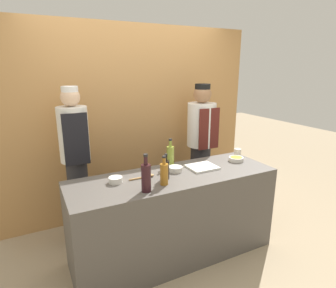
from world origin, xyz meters
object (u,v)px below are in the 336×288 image
at_px(sauce_bowl_white, 116,180).
at_px(bottle_wine, 146,177).
at_px(sauce_bowl_yellow, 236,159).
at_px(cup_cream, 238,153).
at_px(sauce_bowl_orange, 175,169).
at_px(bottle_oil, 170,156).
at_px(bottle_soy, 166,169).
at_px(bottle_amber, 164,173).
at_px(chef_left, 76,159).
at_px(cutting_board, 202,167).
at_px(chef_right, 201,144).
at_px(wooden_spoon, 145,177).

distance_m(sauce_bowl_white, bottle_wine, 0.36).
relative_size(sauce_bowl_yellow, cup_cream, 1.79).
height_order(sauce_bowl_orange, sauce_bowl_white, sauce_bowl_white).
height_order(bottle_oil, bottle_soy, bottle_oil).
bearing_deg(bottle_amber, bottle_soy, 56.65).
bearing_deg(sauce_bowl_orange, bottle_soy, -142.87).
distance_m(sauce_bowl_orange, sauce_bowl_yellow, 0.76).
relative_size(sauce_bowl_white, sauce_bowl_yellow, 0.77).
bearing_deg(sauce_bowl_yellow, sauce_bowl_white, 179.42).
xyz_separation_m(sauce_bowl_white, chef_left, (-0.23, 0.67, 0.03)).
height_order(cutting_board, bottle_wine, bottle_wine).
bearing_deg(bottle_amber, sauce_bowl_white, 148.45).
distance_m(sauce_bowl_white, chef_right, 1.51).
relative_size(sauce_bowl_yellow, bottle_amber, 0.61).
xyz_separation_m(sauce_bowl_white, cup_cream, (1.50, 0.11, 0.02)).
xyz_separation_m(sauce_bowl_yellow, bottle_amber, (-1.00, -0.22, 0.08)).
bearing_deg(wooden_spoon, chef_left, 127.30).
height_order(bottle_wine, cup_cream, bottle_wine).
distance_m(bottle_oil, bottle_soy, 0.35).
bearing_deg(wooden_spoon, bottle_oil, 26.54).
relative_size(sauce_bowl_yellow, bottle_oil, 0.54).
bearing_deg(bottle_amber, bottle_oil, 56.11).
bearing_deg(bottle_wine, chef_left, 113.23).
height_order(sauce_bowl_orange, bottle_soy, bottle_soy).
bearing_deg(chef_left, bottle_soy, -48.92).
distance_m(cutting_board, chef_left, 1.34).
xyz_separation_m(sauce_bowl_orange, sauce_bowl_white, (-0.62, -0.01, 0.00)).
xyz_separation_m(sauce_bowl_white, bottle_soy, (0.45, -0.12, 0.06)).
distance_m(sauce_bowl_yellow, chef_left, 1.75).
xyz_separation_m(sauce_bowl_white, sauce_bowl_yellow, (1.38, -0.01, -0.01)).
relative_size(sauce_bowl_white, bottle_amber, 0.47).
bearing_deg(sauce_bowl_yellow, chef_right, 91.68).
xyz_separation_m(wooden_spoon, chef_left, (-0.52, 0.68, 0.05)).
bearing_deg(bottle_soy, bottle_wine, -147.24).
bearing_deg(chef_right, bottle_oil, -144.97).
relative_size(sauce_bowl_white, bottle_oil, 0.42).
bearing_deg(bottle_oil, chef_right, 35.03).
bearing_deg(bottle_amber, bottle_wine, -162.36).
distance_m(bottle_soy, chef_left, 1.04).
bearing_deg(bottle_wine, wooden_spoon, 69.46).
xyz_separation_m(sauce_bowl_yellow, cutting_board, (-0.46, -0.02, -0.01)).
height_order(bottle_amber, wooden_spoon, bottle_amber).
relative_size(wooden_spoon, chef_left, 0.15).
bearing_deg(chef_right, wooden_spoon, -147.66).
bearing_deg(sauce_bowl_yellow, bottle_amber, -167.74).
xyz_separation_m(sauce_bowl_yellow, bottle_oil, (-0.73, 0.18, 0.09)).
distance_m(bottle_wine, wooden_spoon, 0.32).
height_order(sauce_bowl_orange, cutting_board, sauce_bowl_orange).
bearing_deg(sauce_bowl_yellow, cutting_board, -177.68).
bearing_deg(sauce_bowl_orange, bottle_wine, -145.51).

